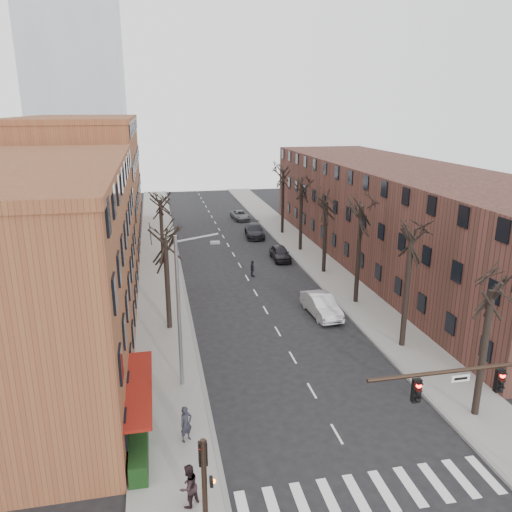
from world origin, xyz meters
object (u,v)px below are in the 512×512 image
parked_car_near (280,253)px  parked_car_mid (254,231)px  silver_sedan (321,305)px  pedestrian_a (186,424)px

parked_car_near → parked_car_mid: size_ratio=0.80×
silver_sedan → parked_car_mid: size_ratio=0.92×
parked_car_mid → pedestrian_a: bearing=-100.7°
silver_sedan → pedestrian_a: size_ratio=2.76×
silver_sedan → parked_car_mid: (-0.20, 24.99, -0.04)m
silver_sedan → pedestrian_a: (-11.31, -13.36, 0.23)m
pedestrian_a → parked_car_mid: bearing=40.3°
parked_car_near → pedestrian_a: size_ratio=2.40×
silver_sedan → pedestrian_a: pedestrian_a is taller
parked_car_near → pedestrian_a: bearing=-111.4°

